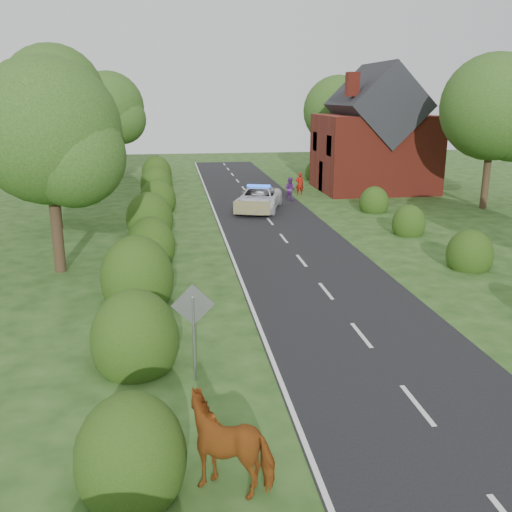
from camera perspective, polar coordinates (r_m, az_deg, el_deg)
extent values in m
plane|color=#244216|center=(14.06, 15.80, -14.20)|extent=(120.00, 120.00, 0.00)
cube|color=black|center=(27.44, 3.19, 1.25)|extent=(6.00, 70.00, 0.02)
cube|color=white|center=(14.05, 15.81, -14.11)|extent=(0.12, 1.80, 0.01)
cube|color=white|center=(17.36, 10.48, -7.77)|extent=(0.12, 1.80, 0.01)
cube|color=white|center=(20.92, 7.00, -3.48)|extent=(0.12, 1.80, 0.01)
cube|color=white|center=(24.61, 4.57, -0.45)|extent=(0.12, 1.80, 0.01)
cube|color=white|center=(28.39, 2.79, 1.78)|extent=(0.12, 1.80, 0.01)
cube|color=white|center=(32.22, 1.42, 3.49)|extent=(0.12, 1.80, 0.01)
cube|color=white|center=(36.08, 0.34, 4.83)|extent=(0.12, 1.80, 0.01)
cube|color=white|center=(39.98, -0.53, 5.90)|extent=(0.12, 1.80, 0.01)
cube|color=white|center=(43.89, -1.25, 6.79)|extent=(0.12, 1.80, 0.01)
cube|color=white|center=(47.82, -1.86, 7.53)|extent=(0.12, 1.80, 0.01)
cube|color=white|center=(51.75, -2.37, 8.15)|extent=(0.12, 1.80, 0.01)
cube|color=white|center=(55.70, -2.81, 8.69)|extent=(0.12, 1.80, 0.01)
cube|color=white|center=(59.66, -3.20, 9.16)|extent=(0.12, 1.80, 0.01)
cube|color=white|center=(27.02, -2.85, 1.06)|extent=(0.12, 70.00, 0.01)
ellipsoid|color=#204716|center=(10.99, -12.39, -19.12)|extent=(2.00, 2.10, 2.40)
ellipsoid|color=#204716|center=(15.34, -11.99, -8.18)|extent=(2.30, 2.41, 2.70)
ellipsoid|color=#204716|center=(20.00, -11.79, -2.20)|extent=(2.50, 2.62, 3.00)
ellipsoid|color=#204716|center=(24.82, -10.48, 1.06)|extent=(2.10, 2.20, 2.50)
ellipsoid|color=#204716|center=(29.68, -10.59, 3.62)|extent=(2.40, 2.52, 2.80)
ellipsoid|color=#204716|center=(35.57, -9.79, 5.57)|extent=(2.20, 2.31, 2.60)
ellipsoid|color=#204716|center=(41.49, -9.92, 7.04)|extent=(2.30, 2.41, 2.70)
ellipsoid|color=#204716|center=(47.43, -9.89, 8.15)|extent=(2.40, 2.52, 2.80)
ellipsoid|color=#204716|center=(25.00, 20.57, 0.14)|extent=(1.90, 2.00, 2.10)
ellipsoid|color=#204716|center=(30.18, 15.02, 3.12)|extent=(1.70, 1.78, 2.00)
ellipsoid|color=#204716|center=(35.75, 11.72, 5.25)|extent=(1.80, 1.89, 2.00)
ellipsoid|color=#204716|center=(48.93, 5.92, 8.26)|extent=(1.70, 1.78, 2.00)
cylinder|color=#332316|center=(23.98, -19.34, 3.09)|extent=(0.44, 0.44, 3.96)
sphere|color=#244117|center=(23.51, -20.15, 11.67)|extent=(5.60, 5.60, 5.60)
sphere|color=#4B7B29|center=(22.86, -17.77, 9.51)|extent=(3.92, 3.92, 3.92)
cylinder|color=#332316|center=(32.01, -19.41, 5.88)|extent=(0.44, 0.44, 3.74)
sphere|color=#244117|center=(31.66, -19.98, 11.94)|extent=(5.60, 5.60, 5.60)
sphere|color=#4B7B29|center=(30.99, -18.22, 10.45)|extent=(3.92, 3.92, 3.92)
cylinder|color=#332316|center=(41.96, -19.04, 8.83)|extent=(0.44, 0.44, 4.84)
sphere|color=#244117|center=(41.72, -19.59, 14.82)|extent=(6.80, 6.80, 6.80)
sphere|color=#4B7B29|center=(40.86, -17.94, 13.41)|extent=(4.76, 4.76, 4.76)
cylinder|color=#332316|center=(51.50, -14.28, 9.97)|extent=(0.44, 0.44, 4.18)
sphere|color=#244117|center=(51.28, -14.57, 14.19)|extent=(6.00, 6.00, 6.00)
sphere|color=#4B7B29|center=(50.62, -13.35, 13.17)|extent=(4.20, 4.20, 4.20)
cylinder|color=#332316|center=(38.57, 22.06, 7.67)|extent=(0.44, 0.44, 4.40)
sphere|color=#244117|center=(38.29, 22.69, 13.59)|extent=(6.40, 6.40, 6.40)
cylinder|color=#332316|center=(51.31, 8.05, 10.15)|extent=(0.44, 0.44, 3.96)
sphere|color=#244117|center=(51.10, 8.21, 14.17)|extent=(6.00, 6.00, 6.00)
sphere|color=#4B7B29|center=(50.86, 9.53, 13.09)|extent=(4.20, 4.20, 4.20)
cylinder|color=gray|center=(14.25, -6.21, -8.27)|extent=(0.08, 0.08, 2.20)
cube|color=gray|center=(13.91, -6.32, -4.88)|extent=(1.06, 0.04, 1.06)
cube|color=maroon|center=(43.83, 11.68, 10.05)|extent=(8.00, 7.00, 5.50)
cube|color=black|center=(43.63, 11.94, 14.56)|extent=(5.94, 7.40, 5.94)
cube|color=maroon|center=(40.94, 9.62, 16.58)|extent=(0.80, 0.80, 1.60)
imported|color=brown|center=(10.94, -2.41, -18.51)|extent=(2.29, 1.77, 1.44)
imported|color=white|center=(35.34, 0.27, 5.74)|extent=(3.84, 5.67, 1.44)
cube|color=yellow|center=(32.80, -0.43, 4.83)|extent=(2.07, 0.70, 0.79)
cube|color=blue|center=(35.21, 0.28, 7.02)|extent=(1.45, 0.70, 0.14)
imported|color=#9C140B|center=(41.02, 4.39, 7.21)|extent=(0.59, 0.39, 1.60)
imported|color=#62287C|center=(38.77, 3.39, 6.70)|extent=(0.97, 0.95, 1.57)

